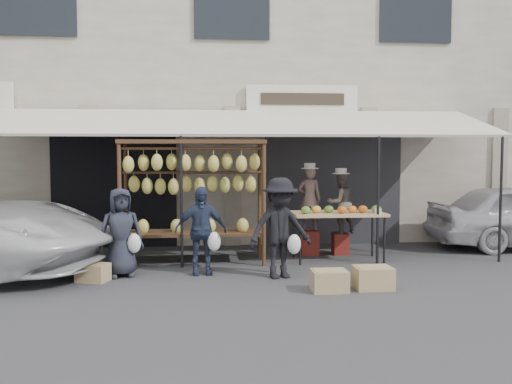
% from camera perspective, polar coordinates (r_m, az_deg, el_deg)
% --- Properties ---
extents(ground_plane, '(90.00, 90.00, 0.00)m').
position_cam_1_polar(ground_plane, '(9.03, -1.25, -8.89)').
color(ground_plane, '#2D2D30').
extents(shophouse, '(24.00, 6.15, 7.30)m').
position_cam_1_polar(shophouse, '(15.38, -2.97, 10.09)').
color(shophouse, beige).
rests_on(shophouse, ground_plane).
extents(awning, '(10.00, 2.35, 2.92)m').
position_cam_1_polar(awning, '(11.09, -2.05, 6.88)').
color(awning, beige).
rests_on(awning, ground_plane).
extents(banana_rack, '(2.60, 0.90, 2.24)m').
position_cam_1_polar(banana_rack, '(10.30, -6.34, 1.50)').
color(banana_rack, black).
rests_on(banana_rack, ground_plane).
extents(produce_table, '(1.70, 0.90, 1.04)m').
position_cam_1_polar(produce_table, '(10.66, 8.26, -2.19)').
color(produce_table, tan).
rests_on(produce_table, ground_plane).
extents(vendor_left, '(0.49, 0.36, 1.25)m').
position_cam_1_polar(vendor_left, '(11.20, 5.37, -0.68)').
color(vendor_left, '#6A5450').
rests_on(vendor_left, stool_left).
extents(vendor_right, '(0.70, 0.61, 1.21)m').
position_cam_1_polar(vendor_right, '(11.32, 8.46, -1.08)').
color(vendor_right, '#59534E').
rests_on(vendor_right, stool_right).
extents(customer_left, '(0.82, 0.66, 1.44)m').
position_cam_1_polar(customer_left, '(9.48, -13.39, -3.95)').
color(customer_left, '#212430').
rests_on(customer_left, ground_plane).
extents(customer_mid, '(0.89, 0.47, 1.45)m').
position_cam_1_polar(customer_mid, '(9.45, -5.56, -3.86)').
color(customer_mid, '#26314B').
rests_on(customer_mid, ground_plane).
extents(customer_right, '(1.16, 0.85, 1.61)m').
position_cam_1_polar(customer_right, '(9.12, 2.42, -3.62)').
color(customer_right, black).
rests_on(customer_right, ground_plane).
extents(stool_left, '(0.41, 0.41, 0.48)m').
position_cam_1_polar(stool_left, '(11.31, 5.34, -5.05)').
color(stool_left, maroon).
rests_on(stool_left, ground_plane).
extents(stool_right, '(0.37, 0.37, 0.42)m').
position_cam_1_polar(stool_right, '(11.42, 8.42, -5.15)').
color(stool_right, maroon).
rests_on(stool_right, ground_plane).
extents(crate_near_a, '(0.51, 0.39, 0.31)m').
position_cam_1_polar(crate_near_a, '(8.42, 7.35, -8.81)').
color(crate_near_a, tan).
rests_on(crate_near_a, ground_plane).
extents(crate_near_b, '(0.56, 0.43, 0.33)m').
position_cam_1_polar(crate_near_b, '(8.67, 11.63, -8.41)').
color(crate_near_b, tan).
rests_on(crate_near_b, ground_plane).
extents(crate_far, '(0.54, 0.47, 0.27)m').
position_cam_1_polar(crate_far, '(9.33, -15.98, -7.76)').
color(crate_far, tan).
rests_on(crate_far, ground_plane).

